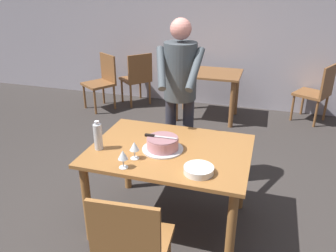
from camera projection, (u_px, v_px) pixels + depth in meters
ground_plane at (170, 221)px, 3.09m from camera, size 14.00×14.00×0.00m
back_wall at (229, 25)px, 5.43m from camera, size 10.00×0.12×2.70m
main_dining_table at (170, 161)px, 2.84m from camera, size 1.32×0.96×0.75m
cake_on_platter at (163, 144)px, 2.76m from camera, size 0.34×0.34×0.11m
cake_knife at (154, 136)px, 2.75m from camera, size 0.27×0.03×0.02m
plate_stack at (199, 170)px, 2.44m from camera, size 0.22×0.22×0.05m
wine_glass_near at (123, 155)px, 2.47m from camera, size 0.08×0.08×0.14m
wine_glass_far at (134, 147)px, 2.60m from camera, size 0.08×0.08×0.14m
water_bottle at (98, 136)px, 2.74m from camera, size 0.07×0.07×0.25m
person_cutting_cake at (180, 86)px, 3.29m from camera, size 0.46×0.57×1.72m
chair_near_side at (132, 245)px, 2.14m from camera, size 0.48×0.48×0.90m
background_table at (207, 82)px, 5.17m from camera, size 1.00×0.70×0.74m
background_chair_0 at (102, 80)px, 5.61m from camera, size 0.61×0.61×0.90m
background_chair_1 at (137, 77)px, 5.78m from camera, size 0.62×0.62×0.90m
background_chair_2 at (317, 91)px, 5.05m from camera, size 0.59×0.59×0.90m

